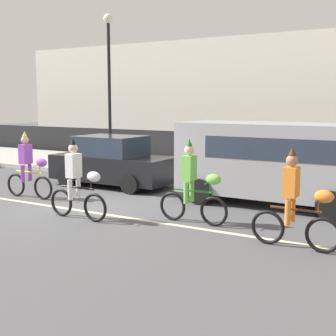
% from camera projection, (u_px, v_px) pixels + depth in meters
% --- Properties ---
extents(ground_plane, '(80.00, 80.00, 0.00)m').
position_uv_depth(ground_plane, '(87.00, 206.00, 12.38)').
color(ground_plane, '#4C4C4F').
extents(road_centre_line, '(36.00, 0.14, 0.01)m').
position_uv_depth(road_centre_line, '(74.00, 210.00, 11.95)').
color(road_centre_line, beige).
rests_on(road_centre_line, ground).
extents(sidewalk_curb, '(60.00, 5.00, 0.15)m').
position_uv_depth(sidewalk_curb, '(198.00, 172.00, 17.92)').
color(sidewalk_curb, '#ADAAA3').
rests_on(sidewalk_curb, ground).
extents(fence_line, '(40.00, 0.08, 1.40)m').
position_uv_depth(fence_line, '(228.00, 149.00, 20.31)').
color(fence_line, black).
rests_on(fence_line, ground).
extents(building_backdrop, '(28.00, 8.00, 6.17)m').
position_uv_depth(building_backdrop, '(252.00, 96.00, 28.39)').
color(building_backdrop, beige).
rests_on(building_backdrop, ground).
extents(parade_cyclist_purple, '(1.72, 0.50, 1.92)m').
position_uv_depth(parade_cyclist_purple, '(29.00, 169.00, 13.32)').
color(parade_cyclist_purple, black).
rests_on(parade_cyclist_purple, ground).
extents(parade_cyclist_zebra, '(1.72, 0.50, 1.92)m').
position_uv_depth(parade_cyclist_zebra, '(78.00, 184.00, 10.89)').
color(parade_cyclist_zebra, black).
rests_on(parade_cyclist_zebra, ground).
extents(parade_cyclist_lime, '(1.72, 0.50, 1.92)m').
position_uv_depth(parade_cyclist_lime, '(193.00, 187.00, 10.51)').
color(parade_cyclist_lime, black).
rests_on(parade_cyclist_lime, ground).
extents(parade_cyclist_orange, '(1.72, 0.50, 1.92)m').
position_uv_depth(parade_cyclist_orange, '(296.00, 205.00, 8.67)').
color(parade_cyclist_orange, black).
rests_on(parade_cyclist_orange, ground).
extents(parked_van_grey, '(5.00, 2.22, 2.18)m').
position_uv_depth(parked_van_grey, '(277.00, 157.00, 12.36)').
color(parked_van_grey, '#99999E').
rests_on(parked_van_grey, ground).
extents(parked_car_black, '(4.10, 1.92, 1.64)m').
position_uv_depth(parked_car_black, '(112.00, 162.00, 15.27)').
color(parked_car_black, black).
rests_on(parked_car_black, ground).
extents(street_lamp_post, '(0.36, 0.36, 5.86)m').
position_uv_depth(street_lamp_post, '(109.00, 69.00, 17.75)').
color(street_lamp_post, black).
rests_on(street_lamp_post, sidewalk_curb).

